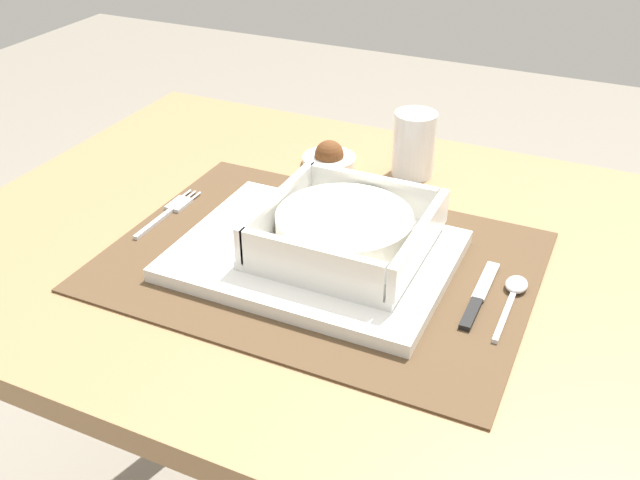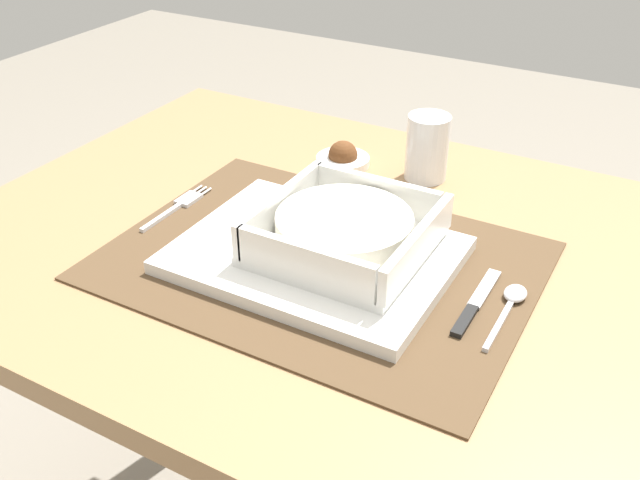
% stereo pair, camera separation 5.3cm
% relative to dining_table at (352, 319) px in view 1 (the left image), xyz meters
% --- Properties ---
extents(dining_table, '(1.00, 0.70, 0.75)m').
position_rel_dining_table_xyz_m(dining_table, '(0.00, 0.00, 0.00)').
color(dining_table, '#936D47').
rests_on(dining_table, ground).
extents(placemat, '(0.48, 0.35, 0.00)m').
position_rel_dining_table_xyz_m(placemat, '(-0.02, -0.05, 0.11)').
color(placemat, '#4C3823').
rests_on(placemat, dining_table).
extents(serving_plate, '(0.31, 0.23, 0.02)m').
position_rel_dining_table_xyz_m(serving_plate, '(-0.03, -0.05, 0.12)').
color(serving_plate, white).
rests_on(serving_plate, placemat).
extents(porridge_bowl, '(0.18, 0.18, 0.05)m').
position_rel_dining_table_xyz_m(porridge_bowl, '(0.00, -0.03, 0.15)').
color(porridge_bowl, white).
rests_on(porridge_bowl, serving_plate).
extents(fork, '(0.02, 0.13, 0.00)m').
position_rel_dining_table_xyz_m(fork, '(-0.25, -0.02, 0.12)').
color(fork, silver).
rests_on(fork, placemat).
extents(spoon, '(0.02, 0.12, 0.01)m').
position_rel_dining_table_xyz_m(spoon, '(0.19, -0.02, 0.12)').
color(spoon, silver).
rests_on(spoon, placemat).
extents(butter_knife, '(0.01, 0.13, 0.01)m').
position_rel_dining_table_xyz_m(butter_knife, '(0.16, -0.05, 0.12)').
color(butter_knife, black).
rests_on(butter_knife, placemat).
extents(drinking_glass, '(0.06, 0.06, 0.09)m').
position_rel_dining_table_xyz_m(drinking_glass, '(0.00, 0.21, 0.15)').
color(drinking_glass, white).
rests_on(drinking_glass, dining_table).
extents(condiment_saucer, '(0.08, 0.08, 0.04)m').
position_rel_dining_table_xyz_m(condiment_saucer, '(-0.12, 0.19, 0.12)').
color(condiment_saucer, white).
rests_on(condiment_saucer, dining_table).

